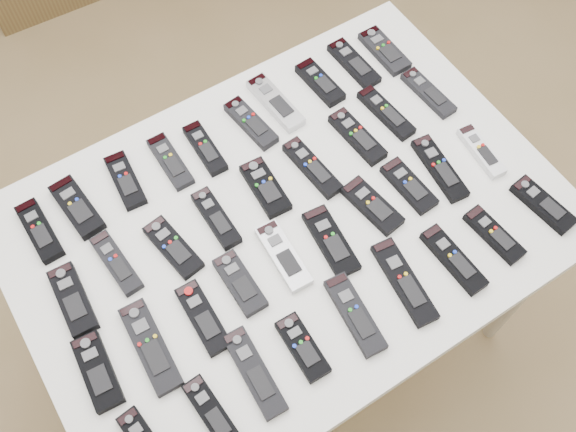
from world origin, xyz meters
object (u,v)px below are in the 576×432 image
remote_4 (205,148)px  remote_12 (173,247)px  remote_3 (170,161)px  remote_14 (265,187)px  remote_11 (116,263)px  remote_34 (404,282)px  remote_18 (428,93)px  remote_31 (255,372)px  remote_21 (203,318)px  remote_26 (409,186)px  remote_24 (331,241)px  remote_20 (151,347)px  remote_6 (275,103)px  remote_15 (312,168)px  remote_23 (283,256)px  remote_32 (303,347)px  remote_13 (216,218)px  remote_19 (98,371)px  remote_10 (73,300)px  remote_2 (125,180)px  remote_1 (77,207)px  remote_35 (453,259)px  remote_33 (355,314)px  remote_7 (320,82)px  remote_8 (354,64)px  remote_16 (357,137)px  remote_28 (481,151)px  table (288,231)px  remote_17 (386,113)px  remote_9 (384,51)px  remote_27 (440,168)px  remote_37 (543,205)px  remote_25 (372,206)px  remote_30 (213,414)px  remote_36 (494,235)px  remote_0 (40,231)px  remote_5 (251,123)px

remote_4 → remote_12: bearing=-132.8°
remote_3 → remote_14: remote_14 is taller
remote_11 → remote_34: bearing=-40.9°
remote_18 → remote_31: bearing=-156.5°
remote_21 → remote_26: (0.57, 0.02, 0.00)m
remote_24 → remote_20: bearing=-174.2°
remote_6 → remote_15: 0.22m
remote_23 → remote_32: remote_32 is taller
remote_13 → remote_19: (-0.38, -0.18, 0.00)m
remote_10 → remote_2: bearing=46.8°
remote_1 → remote_14: size_ratio=1.07×
remote_35 → remote_33: bearing=175.1°
remote_10 → remote_32: bearing=-41.0°
remote_6 → remote_7: same height
remote_14 → remote_34: bearing=-67.1°
remote_2 → remote_8: bearing=5.2°
remote_7 → remote_16: 0.19m
remote_3 → remote_31: remote_31 is taller
remote_32 → remote_33: size_ratio=0.77×
remote_3 → remote_31: (-0.09, -0.55, 0.00)m
remote_28 → remote_32: size_ratio=1.07×
table → remote_31: (-0.25, -0.27, 0.07)m
remote_12 → remote_35: size_ratio=0.91×
remote_8 → remote_13: remote_13 is taller
remote_4 → remote_17: (0.44, -0.15, -0.00)m
remote_9 → remote_23: (-0.55, -0.37, 0.00)m
table → remote_20: 0.42m
remote_18 → remote_19: bearing=-171.9°
remote_13 → remote_27: bearing=-18.0°
remote_17 → remote_37: (0.15, -0.41, 0.00)m
remote_23 → remote_25: bearing=2.2°
remote_3 → remote_30: bearing=-109.6°
remote_3 → remote_34: (0.29, -0.56, 0.00)m
remote_18 → remote_2: bearing=163.7°
remote_10 → remote_11: bearing=17.6°
remote_19 → remote_35: 0.80m
remote_14 → remote_17: same height
remote_10 → remote_3: bearing=34.3°
remote_6 → remote_37: (0.37, -0.59, 0.00)m
remote_4 → remote_30: (-0.30, -0.56, 0.00)m
remote_7 → remote_28: remote_7 is taller
table → remote_36: size_ratio=8.12×
remote_0 → remote_37: size_ratio=1.03×
remote_2 → remote_33: size_ratio=0.83×
remote_2 → remote_27: same height
remote_4 → remote_5: bearing=3.3°
table → remote_0: (-0.50, 0.28, 0.07)m
remote_5 → remote_37: 0.73m
remote_32 → remote_12: bearing=110.5°
remote_37 → remote_30: bearing=173.3°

